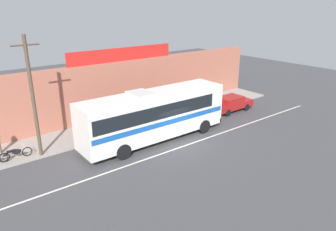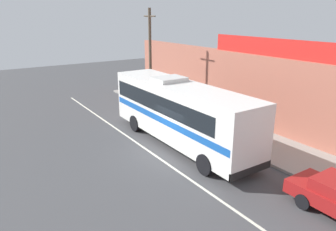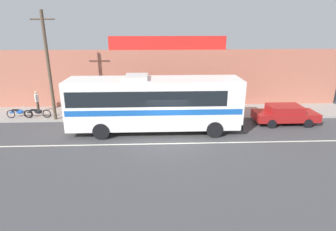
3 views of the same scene
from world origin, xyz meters
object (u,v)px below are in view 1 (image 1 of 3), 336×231
intercity_bus (154,113)px  motorcycle_blue (15,153)px  parked_car (230,103)px  utility_pole (33,96)px

intercity_bus → motorcycle_blue: (-8.70, 2.73, -1.50)m
intercity_bus → parked_car: size_ratio=2.52×
intercity_bus → utility_pole: 7.90m
utility_pole → motorcycle_blue: 3.81m
parked_car → motorcycle_blue: size_ratio=2.26×
parked_car → motorcycle_blue: 18.13m
parked_car → motorcycle_blue: parked_car is taller
intercity_bus → parked_car: bearing=6.5°
utility_pole → motorcycle_blue: utility_pole is taller
parked_car → utility_pole: 16.99m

